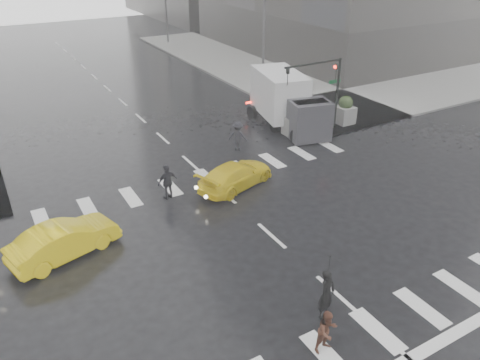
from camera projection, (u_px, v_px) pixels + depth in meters
ground at (272, 236)px, 19.21m from camera, size 120.00×120.00×0.00m
sidewalk_ne at (347, 74)px, 41.22m from camera, size 35.00×35.00×0.15m
road_markings at (272, 235)px, 19.21m from camera, size 18.00×48.00×0.01m
traffic_signal_pole at (325, 81)px, 27.84m from camera, size 4.45×0.42×4.50m
street_lamp_near at (262, 24)px, 35.51m from camera, size 2.15×0.22×9.00m
planter_west at (294, 122)px, 28.14m from camera, size 1.10×1.10×1.80m
planter_mid at (320, 116)px, 29.02m from camera, size 1.10×1.10×1.80m
planter_east at (345, 111)px, 29.91m from camera, size 1.10×1.10×1.80m
pedestrian_black at (329, 277)px, 14.44m from camera, size 1.23×1.25×2.43m
pedestrian_brown at (327, 331)px, 13.62m from camera, size 0.73×0.58×1.44m
pedestrian_far_a at (168, 182)px, 21.55m from camera, size 1.10×0.77×1.72m
pedestrian_far_b at (238, 136)px, 26.47m from camera, size 1.20×1.21×1.70m
taxi_mid at (64, 240)px, 17.74m from camera, size 4.39×2.53×1.37m
taxi_rear at (236, 175)px, 22.70m from camera, size 4.10×2.83×1.23m
box_truck at (287, 100)px, 29.13m from camera, size 2.39×6.39×3.39m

